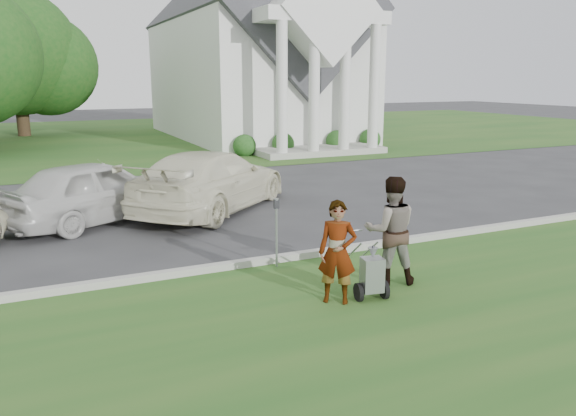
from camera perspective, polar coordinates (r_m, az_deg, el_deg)
ground at (r=10.58m, az=-2.82°, el=-6.84°), size 120.00×120.00×0.00m
grass_strip at (r=8.09m, az=5.35°, el=-13.40°), size 80.00×7.00×0.01m
church_lawn at (r=36.61m, az=-18.89°, el=6.78°), size 80.00×30.00×0.01m
curb at (r=11.04m, az=-3.89°, el=-5.58°), size 80.00×0.18×0.15m
church at (r=34.83m, az=-3.39°, el=16.94°), size 9.19×19.00×24.10m
tree_back at (r=39.25m, az=-25.88°, el=13.49°), size 9.61×7.60×8.89m
striping_cart at (r=9.42m, az=8.50°, el=-6.81°), size 0.60×1.11×0.98m
person_left at (r=9.10m, az=5.04°, el=-4.59°), size 0.74×0.69×1.70m
person_right at (r=10.07m, az=10.38°, el=-2.32°), size 1.14×1.02×1.93m
parking_meter_near at (r=10.76m, az=-1.18°, el=-1.66°), size 0.10×0.09×1.37m
car_b at (r=14.99m, az=-18.82°, el=1.65°), size 5.10×3.88×1.62m
car_c at (r=15.59m, az=-7.83°, el=2.76°), size 5.79×5.68×1.67m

